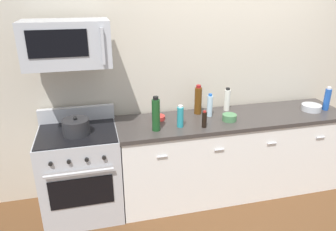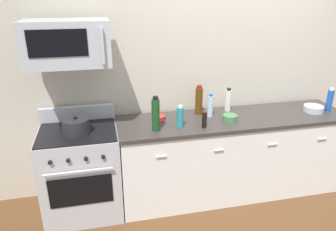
% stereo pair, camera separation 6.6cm
% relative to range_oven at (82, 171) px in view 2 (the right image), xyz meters
% --- Properties ---
extents(ground_plane, '(6.72, 6.72, 0.00)m').
position_rel_range_oven_xyz_m(ground_plane, '(1.63, -0.00, -0.47)').
color(ground_plane, brown).
extents(back_wall, '(5.60, 0.10, 2.70)m').
position_rel_range_oven_xyz_m(back_wall, '(1.63, 0.41, 0.88)').
color(back_wall, beige).
rests_on(back_wall, ground_plane).
extents(counter_unit, '(2.51, 0.66, 0.92)m').
position_rel_range_oven_xyz_m(counter_unit, '(1.63, -0.00, -0.01)').
color(counter_unit, white).
rests_on(counter_unit, ground_plane).
extents(range_oven, '(0.76, 0.69, 1.07)m').
position_rel_range_oven_xyz_m(range_oven, '(0.00, 0.00, 0.00)').
color(range_oven, '#B7BABF').
rests_on(range_oven, ground_plane).
extents(microwave, '(0.74, 0.44, 0.40)m').
position_rel_range_oven_xyz_m(microwave, '(0.00, 0.04, 1.28)').
color(microwave, '#B7BABF').
extents(bottle_wine_amber, '(0.08, 0.08, 0.32)m').
position_rel_range_oven_xyz_m(bottle_wine_amber, '(1.28, 0.18, 0.60)').
color(bottle_wine_amber, '#59330F').
rests_on(bottle_wine_amber, countertop_slab).
extents(bottle_soy_sauce_dark, '(0.05, 0.05, 0.17)m').
position_rel_range_oven_xyz_m(bottle_soy_sauce_dark, '(1.22, -0.19, 0.53)').
color(bottle_soy_sauce_dark, black).
rests_on(bottle_soy_sauce_dark, countertop_slab).
extents(bottle_vinegar_white, '(0.07, 0.07, 0.26)m').
position_rel_range_oven_xyz_m(bottle_vinegar_white, '(1.63, 0.20, 0.58)').
color(bottle_vinegar_white, silver).
rests_on(bottle_vinegar_white, countertop_slab).
extents(bottle_soda_blue, '(0.07, 0.07, 0.27)m').
position_rel_range_oven_xyz_m(bottle_soda_blue, '(2.73, -0.06, 0.58)').
color(bottle_soda_blue, '#1E4CA5').
rests_on(bottle_soda_blue, countertop_slab).
extents(bottle_dish_soap, '(0.06, 0.06, 0.23)m').
position_rel_range_oven_xyz_m(bottle_dish_soap, '(1.00, -0.12, 0.56)').
color(bottle_dish_soap, teal).
rests_on(bottle_dish_soap, countertop_slab).
extents(bottle_water_clear, '(0.06, 0.06, 0.25)m').
position_rel_range_oven_xyz_m(bottle_water_clear, '(1.38, 0.08, 0.57)').
color(bottle_water_clear, silver).
rests_on(bottle_water_clear, countertop_slab).
extents(bottle_wine_green, '(0.08, 0.08, 0.34)m').
position_rel_range_oven_xyz_m(bottle_wine_green, '(0.75, -0.14, 0.61)').
color(bottle_wine_green, '#19471E').
rests_on(bottle_wine_green, countertop_slab).
extents(bowl_green_glaze, '(0.15, 0.15, 0.07)m').
position_rel_range_oven_xyz_m(bowl_green_glaze, '(1.54, -0.09, 0.49)').
color(bowl_green_glaze, '#477A4C').
rests_on(bowl_green_glaze, countertop_slab).
extents(bowl_red_small, '(0.14, 0.14, 0.04)m').
position_rel_range_oven_xyz_m(bowl_red_small, '(0.83, 0.11, 0.47)').
color(bowl_red_small, '#B72D28').
rests_on(bowl_red_small, countertop_slab).
extents(bowl_steel_prep, '(0.21, 0.21, 0.07)m').
position_rel_range_oven_xyz_m(bowl_steel_prep, '(2.56, -0.04, 0.49)').
color(bowl_steel_prep, '#B2B5BA').
rests_on(bowl_steel_prep, countertop_slab).
extents(stockpot, '(0.25, 0.25, 0.18)m').
position_rel_range_oven_xyz_m(stockpot, '(0.00, -0.05, 0.53)').
color(stockpot, '#262628').
rests_on(stockpot, range_oven).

